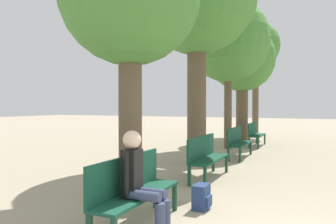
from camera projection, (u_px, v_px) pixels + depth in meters
name	position (u px, v px, depth m)	size (l,w,h in m)	color
bench_row_0	(133.00, 186.00, 4.43)	(0.42, 1.76, 0.95)	#144733
bench_row_1	(206.00, 154.00, 7.33)	(0.42, 1.76, 0.95)	#144733
bench_row_2	(237.00, 140.00, 10.23)	(0.42, 1.76, 0.95)	#144733
bench_row_3	(255.00, 132.00, 13.13)	(0.42, 1.76, 0.95)	#144733
tree_row_2	(228.00, 41.00, 12.30)	(3.10, 3.10, 5.62)	brown
tree_row_3	(242.00, 60.00, 14.60)	(2.91, 2.91, 5.18)	brown
tree_row_4	(256.00, 47.00, 17.74)	(2.58, 2.58, 6.18)	brown
person_seated	(140.00, 179.00, 4.15)	(0.62, 0.35, 1.32)	#384260
backpack	(202.00, 197.00, 5.16)	(0.25, 0.32, 0.39)	navy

